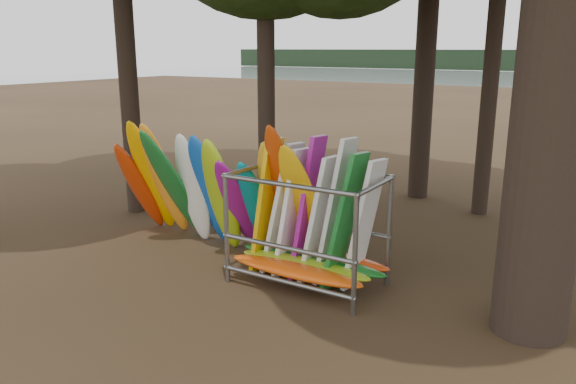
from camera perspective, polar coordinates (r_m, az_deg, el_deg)
The scene contains 4 objects.
ground at distance 11.19m, azimuth -3.19°, elevation -8.75°, with size 120.00×120.00×0.00m, color #47331E.
lake at distance 68.80m, azimuth 27.11°, elevation 9.24°, with size 160.00×160.00×0.00m, color gray.
kayak_row at distance 12.38m, azimuth -7.50°, elevation -0.13°, with size 5.72×1.98×3.17m.
storage_rack at distance 10.62m, azimuth 2.03°, elevation -4.16°, with size 3.14×1.50×2.86m.
Camera 1 is at (5.92, -8.41, 4.40)m, focal length 35.00 mm.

